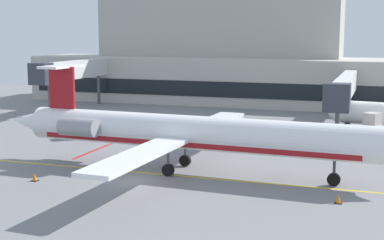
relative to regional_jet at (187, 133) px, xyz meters
The scene contains 13 objects.
ground 5.50m from the regional_jet, 124.61° to the right, with size 120.00×120.00×0.11m.
terminal_building 44.13m from the regional_jet, 99.50° to the left, with size 66.56×13.25×17.91m.
jet_bridge_west 25.92m from the regional_jet, 68.23° to the left, with size 2.40×22.85×5.74m.
jet_bridge_east 37.46m from the regional_jet, 133.82° to the left, with size 2.40×17.09×6.71m.
regional_jet is the anchor object (origin of this frame).
baggage_tug 24.41m from the regional_jet, 59.32° to the left, with size 3.11×4.05×2.19m.
pushback_tractor 18.17m from the regional_jet, 145.08° to the left, with size 3.72×3.68×2.08m.
belt_loader 13.51m from the regional_jet, 87.59° to the left, with size 3.17×3.55×2.15m.
fuel_tank 28.13m from the regional_jet, 66.18° to the left, with size 7.09×3.15×2.85m.
safety_cone_alpha 7.11m from the regional_jet, behind, with size 0.47×0.47×0.55m.
safety_cone_bravo 10.56m from the regional_jet, 55.81° to the left, with size 0.47×0.47×0.55m.
safety_cone_charlie 11.46m from the regional_jet, 147.53° to the right, with size 0.47×0.47×0.55m.
safety_cone_delta 12.60m from the regional_jet, 21.57° to the right, with size 0.47×0.47×0.55m.
Camera 1 is at (16.49, -35.90, 10.48)m, focal length 53.58 mm.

